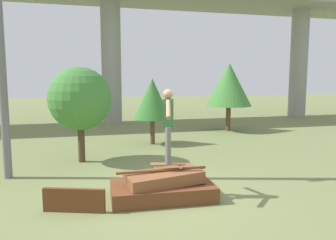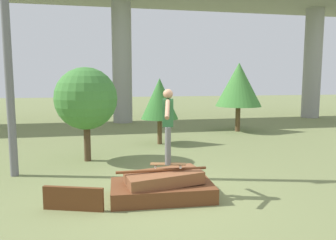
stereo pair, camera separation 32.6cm
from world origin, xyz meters
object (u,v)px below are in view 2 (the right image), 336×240
object	(u,v)px
tree_behind_left	(160,99)
tree_mid_back	(86,99)
skateboard	(168,164)
tree_behind_right	(239,85)
skater	(168,121)

from	to	relation	value
tree_behind_left	tree_mid_back	size ratio (longest dim) A/B	0.89
skateboard	tree_behind_right	world-z (taller)	tree_behind_right
tree_behind_left	tree_behind_right	world-z (taller)	tree_behind_right
skateboard	tree_mid_back	world-z (taller)	tree_mid_back
skater	tree_behind_right	distance (m)	9.40
skater	tree_behind_right	xyz separation A→B (m)	(5.01, 7.93, 0.60)
skater	tree_mid_back	size ratio (longest dim) A/B	0.55
skateboard	tree_behind_left	xyz separation A→B (m)	(0.82, 5.62, 1.03)
skateboard	tree_behind_left	distance (m)	5.78
skater	tree_mid_back	distance (m)	3.93
skateboard	tree_behind_right	size ratio (longest dim) A/B	0.24
tree_behind_left	tree_mid_back	xyz separation A→B (m)	(-2.61, -2.13, 0.16)
skater	tree_behind_right	size ratio (longest dim) A/B	0.48
skateboard	tree_behind_right	bearing A→B (deg)	57.68
skateboard	skater	distance (m)	0.92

